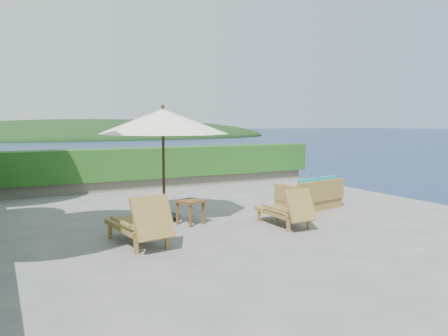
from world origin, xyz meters
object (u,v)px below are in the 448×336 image
patio_umbrella (163,123)px  lounge_right (287,210)px  side_table (190,204)px  wicker_loveseat (311,196)px  lounge_left (140,223)px

patio_umbrella → lounge_right: patio_umbrella is taller
lounge_right → side_table: lounge_right is taller
lounge_right → wicker_loveseat: lounge_right is taller
wicker_loveseat → lounge_left: bearing=-177.2°
lounge_right → lounge_left: bearing=178.9°
side_table → wicker_loveseat: size_ratio=0.36×
patio_umbrella → wicker_loveseat: bearing=-7.7°
patio_umbrella → lounge_right: 3.30m
patio_umbrella → lounge_left: patio_umbrella is taller
patio_umbrella → lounge_left: size_ratio=2.09×
lounge_right → side_table: bearing=147.0°
lounge_left → wicker_loveseat: 4.99m
patio_umbrella → lounge_left: 2.71m
lounge_left → wicker_loveseat: bearing=7.2°
patio_umbrella → side_table: patio_umbrella is taller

